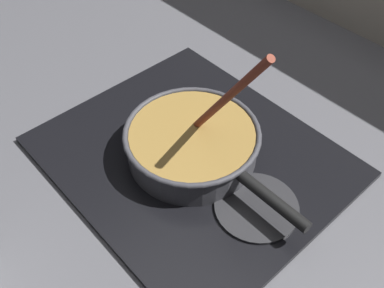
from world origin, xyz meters
name	(u,v)px	position (x,y,z in m)	size (l,w,h in m)	color
ground	(103,174)	(0.00, 0.00, -0.02)	(2.40, 1.60, 0.04)	#4C4C51
hob_plate	(192,157)	(0.10, 0.15, 0.01)	(0.56, 0.48, 0.01)	black
burner_ring	(192,153)	(0.10, 0.15, 0.02)	(0.19, 0.19, 0.01)	#592D0C
spare_burner	(257,207)	(0.27, 0.15, 0.01)	(0.15, 0.15, 0.01)	#262628
cooking_pan	(193,143)	(0.10, 0.15, 0.05)	(0.41, 0.26, 0.30)	#38383D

